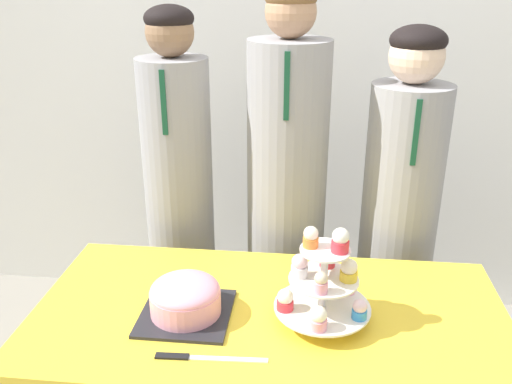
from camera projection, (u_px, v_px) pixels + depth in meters
name	position (u px, v px, depth m)	size (l,w,h in m)	color
wall_back	(294.00, 34.00, 2.45)	(9.00, 0.06, 2.70)	silver
round_cake	(185.00, 298.00, 1.51)	(0.25, 0.25, 0.12)	#232328
cake_knife	(192.00, 358.00, 1.36)	(0.29, 0.03, 0.01)	silver
cupcake_stand	(323.00, 282.00, 1.46)	(0.27, 0.27, 0.29)	silver
student_0	(181.00, 217.00, 2.11)	(0.26, 0.26, 1.51)	#939399
student_1	(286.00, 216.00, 2.06)	(0.29, 0.30, 1.59)	#939399
student_2	(397.00, 234.00, 2.04)	(0.28, 0.29, 1.46)	#939399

